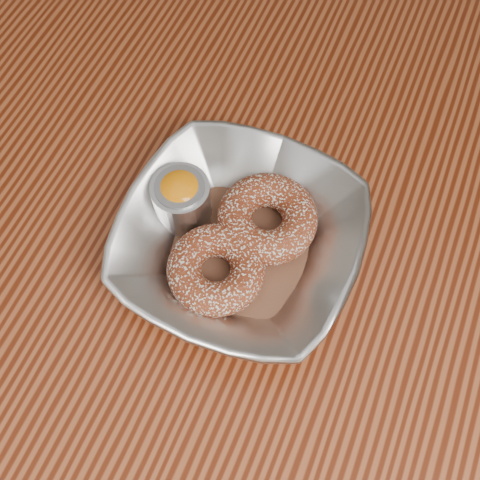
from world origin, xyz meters
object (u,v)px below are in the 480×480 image
at_px(donut_back, 267,218).
at_px(donut_front, 216,269).
at_px(table, 231,251).
at_px(ramekin, 182,198).
at_px(serving_bowl, 240,241).

height_order(donut_back, donut_front, donut_back).
height_order(table, ramekin, ramekin).
distance_m(table, serving_bowl, 0.13).
bearing_deg(donut_back, ramekin, -168.34).
height_order(donut_front, ramekin, ramekin).
bearing_deg(donut_back, donut_front, -109.63).
distance_m(donut_back, donut_front, 0.07).
height_order(serving_bowl, ramekin, ramekin).
xyz_separation_m(serving_bowl, donut_back, (0.01, 0.03, -0.00)).
bearing_deg(serving_bowl, ramekin, 166.76).
bearing_deg(ramekin, donut_back, 11.66).
bearing_deg(donut_front, serving_bowl, 74.47).
xyz_separation_m(table, serving_bowl, (0.03, -0.04, 0.13)).
xyz_separation_m(serving_bowl, ramekin, (-0.07, 0.02, 0.01)).
distance_m(table, donut_front, 0.15).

